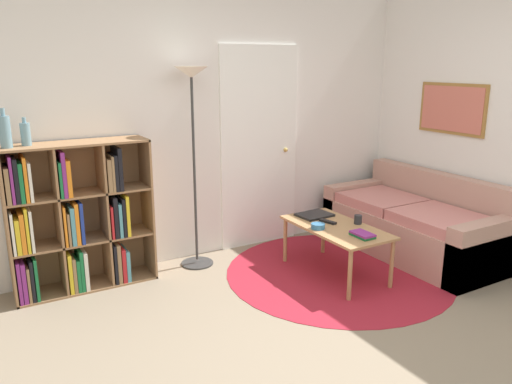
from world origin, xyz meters
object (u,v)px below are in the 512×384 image
object	(u,v)px
laptop	(314,215)
bowl	(318,226)
bottle_left	(5,131)
couch	(417,225)
bookshelf	(75,220)
cup	(358,220)
coffee_table	(336,231)
floor_lamp	(192,106)
bottle_middle	(26,134)

from	to	relation	value
laptop	bowl	size ratio (longest dim) A/B	2.67
bottle_left	couch	bearing A→B (deg)	-12.75
bookshelf	bottle_left	xyz separation A→B (m)	(-0.43, -0.03, 0.76)
bookshelf	cup	distance (m)	2.41
coffee_table	floor_lamp	bearing A→B (deg)	139.85
couch	bowl	bearing A→B (deg)	-179.46
bookshelf	cup	world-z (taller)	bookshelf
floor_lamp	coffee_table	world-z (taller)	floor_lamp
bottle_middle	floor_lamp	bearing A→B (deg)	-2.27
laptop	bookshelf	bearing A→B (deg)	165.59
laptop	bowl	distance (m)	0.37
bottle_middle	bottle_left	bearing A→B (deg)	-162.23
laptop	cup	distance (m)	0.43
laptop	cup	size ratio (longest dim) A/B	4.02
floor_lamp	cup	bearing A→B (deg)	-36.40
cup	bottle_middle	distance (m)	2.81
couch	bowl	distance (m)	1.26
floor_lamp	laptop	distance (m)	1.49
coffee_table	bottle_middle	world-z (taller)	bottle_middle
couch	coffee_table	bearing A→B (deg)	-178.12
couch	bottle_left	xyz separation A→B (m)	(-3.52, 0.80, 1.08)
bookshelf	cup	xyz separation A→B (m)	(2.23, -0.91, -0.10)
cup	couch	bearing A→B (deg)	5.48
laptop	bottle_left	size ratio (longest dim) A/B	1.10
floor_lamp	coffee_table	distance (m)	1.66
coffee_table	bowl	xyz separation A→B (m)	(-0.18, 0.02, 0.07)
coffee_table	cup	xyz separation A→B (m)	(0.21, -0.05, 0.09)
coffee_table	bottle_left	distance (m)	2.76
bowl	bottle_left	world-z (taller)	bottle_left
floor_lamp	laptop	xyz separation A→B (m)	(0.99, -0.49, -1.01)
coffee_table	cup	bearing A→B (deg)	-13.03
floor_lamp	bottle_left	distance (m)	1.48
laptop	bowl	bearing A→B (deg)	-121.94
bookshelf	couch	bearing A→B (deg)	-14.96
couch	bottle_middle	distance (m)	3.64
bottle_left	laptop	bearing A→B (deg)	-11.33
floor_lamp	bookshelf	bearing A→B (deg)	177.95
coffee_table	bottle_middle	size ratio (longest dim) A/B	4.70
couch	bottle_left	size ratio (longest dim) A/B	6.09
floor_lamp	coffee_table	xyz separation A→B (m)	(0.98, -0.82, -1.06)
cup	bottle_left	world-z (taller)	bottle_left
coffee_table	laptop	distance (m)	0.34
couch	laptop	bearing A→B (deg)	163.99
couch	bottle_middle	xyz separation A→B (m)	(-3.38, 0.84, 1.04)
floor_lamp	bottle_middle	size ratio (longest dim) A/B	8.45
couch	coffee_table	size ratio (longest dim) A/B	1.77
laptop	bottle_middle	size ratio (longest dim) A/B	1.50
cup	bottle_left	xyz separation A→B (m)	(-2.66, 0.88, 0.86)
couch	floor_lamp	bearing A→B (deg)	158.89
bookshelf	bottle_middle	bearing A→B (deg)	176.93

